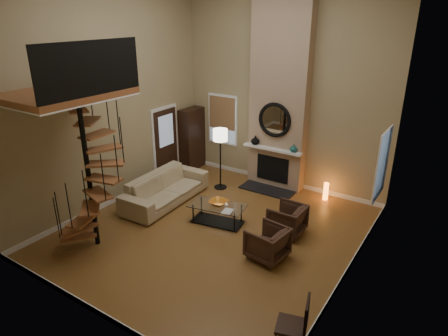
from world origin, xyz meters
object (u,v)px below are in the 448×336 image
Objects in this scene: hutch at (192,139)px; armchair_near at (290,220)px; armchair_far at (270,244)px; side_chair at (297,323)px; floor_lamp at (220,140)px; accent_lamp at (326,191)px; sofa at (165,188)px; coffee_table at (217,212)px.

hutch is 2.59× the size of armchair_near.
side_chair reaches higher than armchair_far.
armchair_near is 1.00× the size of armchair_far.
floor_lamp is 3.10m from accent_lamp.
armchair_near is 1.58× the size of accent_lamp.
sofa is (0.89, -2.32, -0.55)m from hutch.
floor_lamp is (-1.03, 1.68, 1.13)m from coffee_table.
coffee_table is at bearing -97.89° from sofa.
armchair_far is 0.43× the size of floor_lamp.
armchair_far is 1.83m from coffee_table.
floor_lamp is (0.70, 1.51, 1.02)m from sofa.
armchair_near reaches higher than coffee_table.
sofa is 5.49m from side_chair.
side_chair is at bearing -39.04° from coffee_table.
floor_lamp reaches higher than coffee_table.
floor_lamp is 1.83× the size of side_chair.
coffee_table is 2.27m from floor_lamp.
hutch is 1.36× the size of coffee_table.
accent_lamp is (4.34, 0.06, -0.70)m from hutch.
side_chair is (4.81, -2.66, 0.13)m from sofa.
floor_lamp reaches higher than sofa.
hutch is 5.38m from armchair_far.
coffee_table is 3.96m from side_chair.
armchair_far is 3.75m from floor_lamp.
hutch is 2.04× the size of side_chair.
floor_lamp is at bearing -27.28° from sofa.
armchair_far is 0.52× the size of coffee_table.
sofa is 4.19m from accent_lamp.
coffee_table is 1.49× the size of side_chair.
armchair_near is (4.26, -2.04, -0.60)m from hutch.
floor_lamp is 5.92m from side_chair.
armchair_far is at bearing 126.50° from side_chair.
armchair_near is at bearing -25.55° from hutch.
side_chair reaches higher than accent_lamp.
hutch is 4.76m from armchair_near.
armchair_near is 0.43× the size of floor_lamp.
sofa is at bearing -96.09° from armchair_far.
armchair_far is 0.78× the size of side_chair.
side_chair is at bearing -41.16° from hutch.
sofa is 5.46× the size of accent_lamp.
sofa is 3.47× the size of armchair_far.
hutch is 4.09× the size of accent_lamp.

